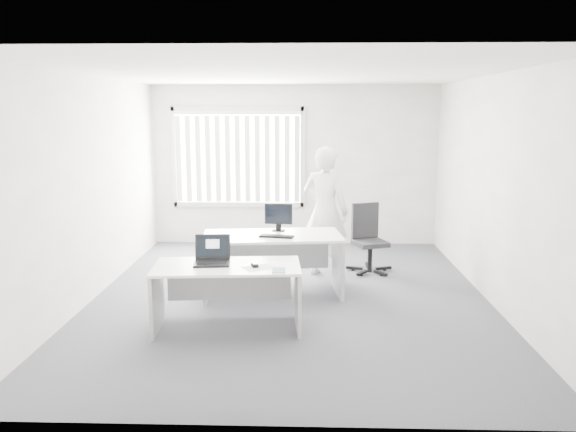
{
  "coord_description": "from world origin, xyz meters",
  "views": [
    {
      "loc": [
        0.19,
        -6.88,
        2.36
      ],
      "look_at": [
        -0.03,
        0.15,
        1.03
      ],
      "focal_mm": 35.0,
      "sensor_mm": 36.0,
      "label": 1
    }
  ],
  "objects_px": {
    "person": "(325,212)",
    "laptop": "(212,251)",
    "desk_near": "(227,283)",
    "desk_far": "(272,252)",
    "monitor": "(278,217)",
    "office_chair": "(369,251)"
  },
  "relations": [
    {
      "from": "office_chair",
      "to": "person",
      "type": "distance_m",
      "value": 0.93
    },
    {
      "from": "desk_far",
      "to": "monitor",
      "type": "height_order",
      "value": "monitor"
    },
    {
      "from": "office_chair",
      "to": "monitor",
      "type": "relative_size",
      "value": 2.76
    },
    {
      "from": "office_chair",
      "to": "monitor",
      "type": "height_order",
      "value": "monitor"
    },
    {
      "from": "person",
      "to": "monitor",
      "type": "relative_size",
      "value": 5.14
    },
    {
      "from": "desk_far",
      "to": "monitor",
      "type": "xyz_separation_m",
      "value": [
        0.07,
        0.23,
        0.41
      ]
    },
    {
      "from": "office_chair",
      "to": "monitor",
      "type": "xyz_separation_m",
      "value": [
        -1.29,
        -0.9,
        0.67
      ]
    },
    {
      "from": "desk_far",
      "to": "office_chair",
      "type": "height_order",
      "value": "office_chair"
    },
    {
      "from": "desk_near",
      "to": "laptop",
      "type": "height_order",
      "value": "laptop"
    },
    {
      "from": "office_chair",
      "to": "monitor",
      "type": "bearing_deg",
      "value": -164.48
    },
    {
      "from": "laptop",
      "to": "monitor",
      "type": "relative_size",
      "value": 1.05
    },
    {
      "from": "office_chair",
      "to": "laptop",
      "type": "relative_size",
      "value": 2.62
    },
    {
      "from": "monitor",
      "to": "desk_near",
      "type": "bearing_deg",
      "value": -102.94
    },
    {
      "from": "laptop",
      "to": "desk_near",
      "type": "bearing_deg",
      "value": -11.55
    },
    {
      "from": "monitor",
      "to": "person",
      "type": "bearing_deg",
      "value": 53.14
    },
    {
      "from": "desk_far",
      "to": "person",
      "type": "relative_size",
      "value": 0.98
    },
    {
      "from": "desk_near",
      "to": "person",
      "type": "height_order",
      "value": "person"
    },
    {
      "from": "desk_near",
      "to": "person",
      "type": "xyz_separation_m",
      "value": [
        1.13,
        2.07,
        0.42
      ]
    },
    {
      "from": "laptop",
      "to": "desk_far",
      "type": "bearing_deg",
      "value": 57.58
    },
    {
      "from": "person",
      "to": "laptop",
      "type": "distance_m",
      "value": 2.43
    },
    {
      "from": "office_chair",
      "to": "person",
      "type": "xyz_separation_m",
      "value": [
        -0.66,
        -0.22,
        0.62
      ]
    },
    {
      "from": "desk_near",
      "to": "person",
      "type": "relative_size",
      "value": 0.87
    }
  ]
}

